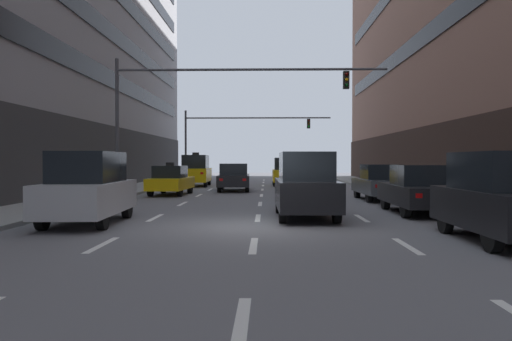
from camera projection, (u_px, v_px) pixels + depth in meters
name	position (u px, v px, depth m)	size (l,w,h in m)	color
ground_plane	(257.00, 227.00, 13.41)	(120.00, 120.00, 0.00)	slate
lane_stripe_l1_s3	(102.00, 245.00, 10.49)	(0.16, 2.00, 0.01)	silver
lane_stripe_l1_s4	(155.00, 218.00, 15.49)	(0.16, 2.00, 0.01)	silver
lane_stripe_l1_s5	(183.00, 204.00, 20.48)	(0.16, 2.00, 0.01)	silver
lane_stripe_l1_s6	(199.00, 195.00, 25.48)	(0.16, 2.00, 0.01)	silver
lane_stripe_l1_s7	(210.00, 190.00, 30.48)	(0.16, 2.00, 0.01)	silver
lane_stripe_l1_s8	(218.00, 185.00, 35.48)	(0.16, 2.00, 0.01)	silver
lane_stripe_l1_s9	(224.00, 182.00, 40.47)	(0.16, 2.00, 0.01)	silver
lane_stripe_l1_s10	(229.00, 180.00, 45.47)	(0.16, 2.00, 0.01)	silver
lane_stripe_l2_s2	(241.00, 324.00, 5.42)	(0.16, 2.00, 0.01)	silver
lane_stripe_l2_s3	(254.00, 245.00, 10.41)	(0.16, 2.00, 0.01)	silver
lane_stripe_l2_s4	(258.00, 218.00, 15.41)	(0.16, 2.00, 0.01)	silver
lane_stripe_l2_s5	(260.00, 204.00, 20.41)	(0.16, 2.00, 0.01)	silver
lane_stripe_l2_s6	(261.00, 195.00, 25.41)	(0.16, 2.00, 0.01)	silver
lane_stripe_l2_s7	(262.00, 190.00, 30.40)	(0.16, 2.00, 0.01)	silver
lane_stripe_l2_s8	(263.00, 185.00, 35.40)	(0.16, 2.00, 0.01)	silver
lane_stripe_l2_s9	(263.00, 182.00, 40.40)	(0.16, 2.00, 0.01)	silver
lane_stripe_l2_s10	(264.00, 180.00, 45.40)	(0.16, 2.00, 0.01)	silver
lane_stripe_l3_s3	(407.00, 246.00, 10.34)	(0.16, 2.00, 0.01)	silver
lane_stripe_l3_s4	(362.00, 218.00, 15.34)	(0.16, 2.00, 0.01)	silver
lane_stripe_l3_s5	(338.00, 204.00, 20.33)	(0.16, 2.00, 0.01)	silver
lane_stripe_l3_s6	(324.00, 195.00, 25.33)	(0.16, 2.00, 0.01)	silver
lane_stripe_l3_s7	(315.00, 190.00, 30.33)	(0.16, 2.00, 0.01)	silver
lane_stripe_l3_s8	(308.00, 186.00, 35.33)	(0.16, 2.00, 0.01)	silver
lane_stripe_l3_s9	(303.00, 182.00, 40.33)	(0.16, 2.00, 0.01)	silver
lane_stripe_l3_s10	(299.00, 180.00, 45.32)	(0.16, 2.00, 0.01)	silver
taxi_driving_0	(171.00, 180.00, 25.74)	(1.93, 4.23, 1.73)	black
car_driving_1	(305.00, 185.00, 15.41)	(1.88, 4.36, 2.10)	black
taxi_driving_2	(285.00, 172.00, 35.19)	(1.78, 4.21, 2.20)	black
taxi_driving_3	(196.00, 171.00, 34.69)	(2.06, 4.65, 2.41)	black
car_driving_4	(89.00, 188.00, 13.99)	(1.99, 4.39, 2.09)	black
car_driving_5	(300.00, 184.00, 21.00)	(1.92, 4.41, 1.64)	black
car_driving_6	(234.00, 177.00, 29.05)	(2.00, 4.47, 1.65)	black
car_parked_1	(501.00, 197.00, 10.83)	(1.77, 4.20, 2.03)	black
car_parked_2	(419.00, 190.00, 16.65)	(1.92, 4.50, 1.68)	black
car_parked_3	(381.00, 183.00, 22.30)	(1.89, 4.43, 1.66)	black
traffic_signal_0	(204.00, 97.00, 23.33)	(13.10, 0.35, 6.62)	#4C4C51
traffic_signal_1	(234.00, 131.00, 43.11)	(12.99, 0.35, 6.16)	#4C4C51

